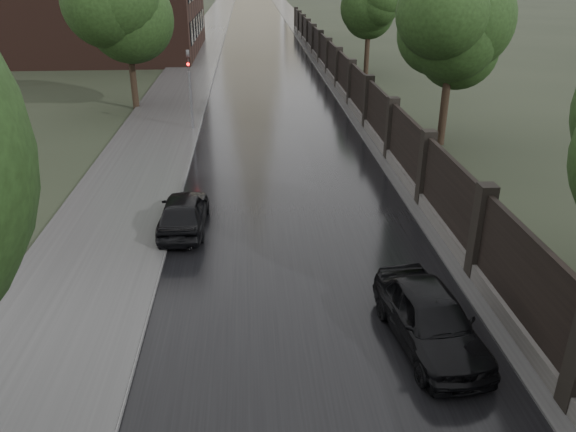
# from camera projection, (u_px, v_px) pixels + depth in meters

# --- Properties ---
(fence_right) EXTENTS (0.45, 75.72, 2.70)m
(fence_right) POSITION_uv_depth(u_px,v_px,m) (346.00, 82.00, 34.93)
(fence_right) COLOR #383533
(fence_right) RESTS_ON ground
(tree_left_far) EXTENTS (4.25, 4.25, 7.39)m
(tree_left_far) POSITION_uv_depth(u_px,v_px,m) (126.00, 14.00, 30.55)
(tree_left_far) COLOR black
(tree_left_far) RESTS_ON ground
(tree_right_b) EXTENTS (4.08, 4.08, 7.01)m
(tree_right_b) POSITION_uv_depth(u_px,v_px,m) (453.00, 35.00, 24.38)
(tree_right_b) COLOR black
(tree_right_b) RESTS_ON ground
(tree_right_c) EXTENTS (4.08, 4.08, 7.01)m
(tree_right_c) POSITION_uv_depth(u_px,v_px,m) (370.00, 5.00, 40.72)
(tree_right_c) COLOR black
(tree_right_c) RESTS_ON ground
(traffic_light) EXTENTS (0.16, 0.32, 4.00)m
(traffic_light) POSITION_uv_depth(u_px,v_px,m) (190.00, 84.00, 27.42)
(traffic_light) COLOR #59595E
(traffic_light) RESTS_ON ground
(hatchback_left) EXTENTS (1.49, 3.61, 1.22)m
(hatchback_left) POSITION_uv_depth(u_px,v_px,m) (183.00, 212.00, 17.81)
(hatchback_left) COLOR black
(hatchback_left) RESTS_ON ground
(car_right_near) EXTENTS (2.05, 4.12, 1.35)m
(car_right_near) POSITION_uv_depth(u_px,v_px,m) (430.00, 318.00, 12.41)
(car_right_near) COLOR black
(car_right_near) RESTS_ON ground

